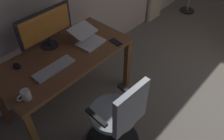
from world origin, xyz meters
The scene contains 8 objects.
desk centered at (1.87, -2.11, 0.66)m, with size 1.44×0.71×0.75m.
office_chair centered at (1.95, -1.29, 0.46)m, with size 0.56×0.56×0.99m.
computer_monitor centered at (1.86, -2.35, 0.99)m, with size 0.63×0.18×0.42m.
computer_keyboard centered at (2.06, -2.01, 0.76)m, with size 0.43×0.13×0.02m, color #B7BCC1.
laptop centered at (1.54, -2.09, 0.80)m, with size 0.30×0.34×0.16m.
computer_mouse centered at (2.29, -2.30, 0.77)m, with size 0.06×0.10×0.04m, color black.
cell_phone_face_up centered at (1.34, -1.86, 0.76)m, with size 0.07×0.14×0.01m, color black.
mug_tea centered at (2.45, -1.89, 0.80)m, with size 0.12×0.08×0.10m.
Camera 1 is at (2.92, -0.50, 2.27)m, focal length 37.12 mm.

